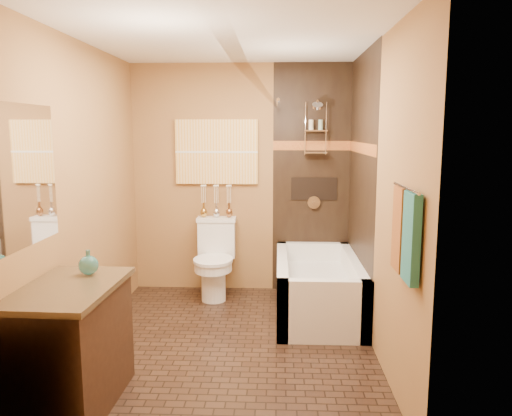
# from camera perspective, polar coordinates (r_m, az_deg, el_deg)

# --- Properties ---
(floor) EXTENTS (3.00, 3.00, 0.00)m
(floor) POSITION_cam_1_polar(r_m,az_deg,el_deg) (4.38, -3.08, -15.19)
(floor) COLOR black
(floor) RESTS_ON ground
(wall_left) EXTENTS (0.02, 3.00, 2.50)m
(wall_left) POSITION_cam_1_polar(r_m,az_deg,el_deg) (4.32, -19.28, 1.28)
(wall_left) COLOR olive
(wall_left) RESTS_ON floor
(wall_right) EXTENTS (0.02, 3.00, 2.50)m
(wall_right) POSITION_cam_1_polar(r_m,az_deg,el_deg) (4.09, 13.74, 1.13)
(wall_right) COLOR olive
(wall_right) RESTS_ON floor
(wall_back) EXTENTS (2.40, 0.02, 2.50)m
(wall_back) POSITION_cam_1_polar(r_m,az_deg,el_deg) (5.52, -1.68, 3.32)
(wall_back) COLOR olive
(wall_back) RESTS_ON floor
(wall_front) EXTENTS (2.40, 0.02, 2.50)m
(wall_front) POSITION_cam_1_polar(r_m,az_deg,el_deg) (2.57, -6.56, -3.17)
(wall_front) COLOR olive
(wall_front) RESTS_ON floor
(ceiling) EXTENTS (3.00, 3.00, 0.00)m
(ceiling) POSITION_cam_1_polar(r_m,az_deg,el_deg) (4.06, -3.39, 19.02)
(ceiling) COLOR silver
(ceiling) RESTS_ON wall_back
(alcove_tile_back) EXTENTS (0.85, 0.01, 2.50)m
(alcove_tile_back) POSITION_cam_1_polar(r_m,az_deg,el_deg) (5.50, 6.40, 3.25)
(alcove_tile_back) COLOR black
(alcove_tile_back) RESTS_ON wall_back
(alcove_tile_right) EXTENTS (0.01, 1.50, 2.50)m
(alcove_tile_right) POSITION_cam_1_polar(r_m,az_deg,el_deg) (4.82, 11.89, 2.33)
(alcove_tile_right) COLOR black
(alcove_tile_right) RESTS_ON wall_right
(mosaic_band_back) EXTENTS (0.85, 0.01, 0.10)m
(mosaic_band_back) POSITION_cam_1_polar(r_m,az_deg,el_deg) (5.47, 6.47, 7.10)
(mosaic_band_back) COLOR #913E1A
(mosaic_band_back) RESTS_ON alcove_tile_back
(mosaic_band_right) EXTENTS (0.01, 1.50, 0.10)m
(mosaic_band_right) POSITION_cam_1_polar(r_m,az_deg,el_deg) (4.79, 11.91, 6.73)
(mosaic_band_right) COLOR #913E1A
(mosaic_band_right) RESTS_ON alcove_tile_right
(alcove_niche) EXTENTS (0.50, 0.01, 0.25)m
(alcove_niche) POSITION_cam_1_polar(r_m,az_deg,el_deg) (5.51, 6.64, 2.21)
(alcove_niche) COLOR black
(alcove_niche) RESTS_ON alcove_tile_back
(shower_fixtures) EXTENTS (0.24, 0.33, 1.16)m
(shower_fixtures) POSITION_cam_1_polar(r_m,az_deg,el_deg) (5.37, 6.82, 7.55)
(shower_fixtures) COLOR silver
(shower_fixtures) RESTS_ON floor
(curtain_rod) EXTENTS (0.03, 1.55, 0.03)m
(curtain_rod) POSITION_cam_1_polar(r_m,az_deg,el_deg) (4.73, 2.54, 11.73)
(curtain_rod) COLOR silver
(curtain_rod) RESTS_ON wall_back
(towel_bar) EXTENTS (0.02, 0.55, 0.02)m
(towel_bar) POSITION_cam_1_polar(r_m,az_deg,el_deg) (3.04, 16.76, 2.21)
(towel_bar) COLOR silver
(towel_bar) RESTS_ON wall_right
(towel_teal) EXTENTS (0.05, 0.22, 0.52)m
(towel_teal) POSITION_cam_1_polar(r_m,az_deg,el_deg) (2.96, 17.32, -3.29)
(towel_teal) COLOR #206C63
(towel_teal) RESTS_ON towel_bar
(towel_rust) EXTENTS (0.05, 0.22, 0.52)m
(towel_rust) POSITION_cam_1_polar(r_m,az_deg,el_deg) (3.21, 16.15, -2.32)
(towel_rust) COLOR brown
(towel_rust) RESTS_ON towel_bar
(sunset_painting) EXTENTS (0.90, 0.04, 0.70)m
(sunset_painting) POSITION_cam_1_polar(r_m,az_deg,el_deg) (5.50, -4.52, 6.41)
(sunset_painting) COLOR gold
(sunset_painting) RESTS_ON wall_back
(vanity_mirror) EXTENTS (0.01, 1.00, 0.90)m
(vanity_mirror) POSITION_cam_1_polar(r_m,az_deg,el_deg) (3.39, -25.54, 3.21)
(vanity_mirror) COLOR white
(vanity_mirror) RESTS_ON wall_left
(bathtub) EXTENTS (0.80, 1.50, 0.55)m
(bathtub) POSITION_cam_1_polar(r_m,az_deg,el_deg) (4.99, 7.05, -9.43)
(bathtub) COLOR white
(bathtub) RESTS_ON floor
(toilet) EXTENTS (0.43, 0.63, 0.84)m
(toilet) POSITION_cam_1_polar(r_m,az_deg,el_deg) (5.40, -4.73, -5.76)
(toilet) COLOR white
(toilet) RESTS_ON floor
(vanity) EXTENTS (0.59, 0.94, 0.81)m
(vanity) POSITION_cam_1_polar(r_m,az_deg,el_deg) (3.54, -20.42, -14.58)
(vanity) COLOR black
(vanity) RESTS_ON floor
(teal_bottle) EXTENTS (0.15, 0.15, 0.21)m
(teal_bottle) POSITION_cam_1_polar(r_m,az_deg,el_deg) (3.57, -18.61, -5.92)
(teal_bottle) COLOR #26726F
(teal_bottle) RESTS_ON vanity
(bud_vases) EXTENTS (0.35, 0.07, 0.35)m
(bud_vases) POSITION_cam_1_polar(r_m,az_deg,el_deg) (5.46, -4.56, 0.89)
(bud_vases) COLOR #BC8E3A
(bud_vases) RESTS_ON toilet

